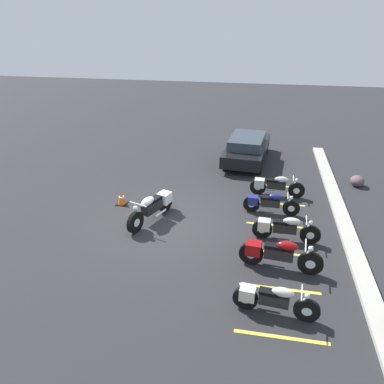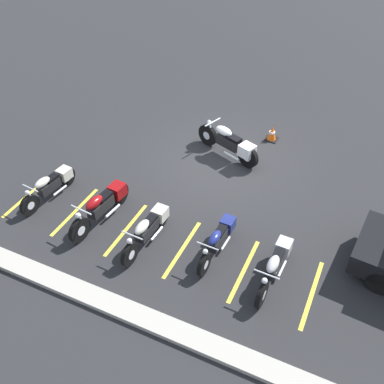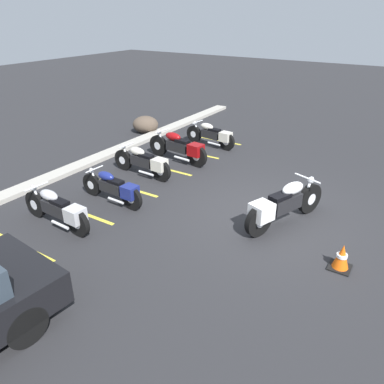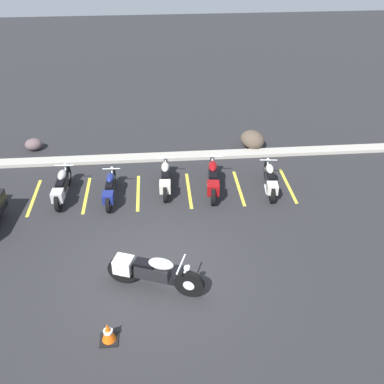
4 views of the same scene
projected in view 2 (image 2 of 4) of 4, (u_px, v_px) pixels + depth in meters
name	position (u px, v px, depth m)	size (l,w,h in m)	color
ground	(219.00, 163.00, 14.17)	(60.00, 60.00, 0.00)	#262628
motorcycle_white_featured	(230.00, 143.00, 14.10)	(2.34, 1.10, 0.96)	black
parked_bike_0	(275.00, 264.00, 10.41)	(0.59, 2.12, 0.83)	black
parked_bike_1	(219.00, 239.00, 11.07)	(0.56, 2.00, 0.78)	black
parked_bike_2	(148.00, 229.00, 11.31)	(0.59, 2.11, 0.83)	black
parked_bike_3	(103.00, 205.00, 11.92)	(0.68, 2.31, 0.91)	black
parked_bike_4	(51.00, 185.00, 12.64)	(0.60, 2.04, 0.80)	black
concrete_curb	(117.00, 307.00, 9.97)	(18.00, 0.50, 0.12)	#A8A399
traffic_cone	(272.00, 133.00, 15.03)	(0.40, 0.40, 0.51)	black
stall_line_0	(312.00, 294.00, 10.30)	(0.10, 2.10, 0.00)	gold
stall_line_1	(244.00, 270.00, 10.84)	(0.10, 2.10, 0.00)	gold
stall_line_2	(182.00, 249.00, 11.37)	(0.10, 2.10, 0.00)	gold
stall_line_3	(126.00, 229.00, 11.91)	(0.10, 2.10, 0.00)	gold
stall_line_4	(75.00, 211.00, 12.44)	(0.10, 2.10, 0.00)	gold
stall_line_5	(28.00, 195.00, 12.98)	(0.10, 2.10, 0.00)	gold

